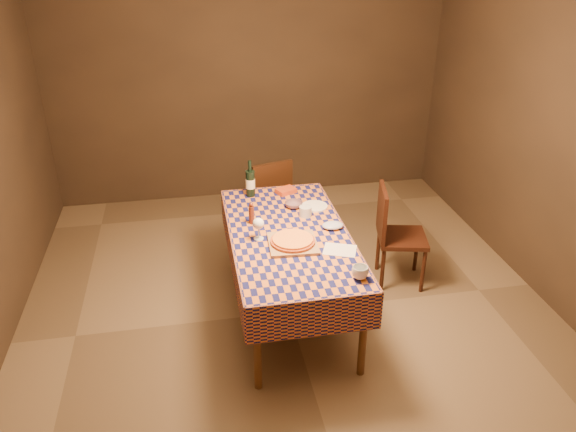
{
  "coord_description": "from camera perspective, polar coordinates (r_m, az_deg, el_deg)",
  "views": [
    {
      "loc": [
        -0.73,
        -3.84,
        2.93
      ],
      "look_at": [
        0.0,
        0.05,
        0.9
      ],
      "focal_mm": 35.0,
      "sensor_mm": 36.0,
      "label": 1
    }
  ],
  "objects": [
    {
      "name": "flour_patch",
      "position": [
        4.26,
        5.29,
        -3.44
      ],
      "size": [
        0.29,
        0.26,
        0.0
      ],
      "primitive_type": "cube",
      "rotation": [
        0.0,
        0.0,
        -0.38
      ],
      "color": "silver",
      "rests_on": "dining_table"
    },
    {
      "name": "takeout_container",
      "position": [
        5.14,
        -0.22,
        2.59
      ],
      "size": [
        0.2,
        0.18,
        0.04
      ],
      "primitive_type": "cube",
      "rotation": [
        0.0,
        0.0,
        0.43
      ],
      "color": "#B53D17",
      "rests_on": "dining_table"
    },
    {
      "name": "tumbler",
      "position": [
        3.92,
        7.34,
        -5.71
      ],
      "size": [
        0.15,
        0.15,
        0.09
      ],
      "primitive_type": "imported",
      "rotation": [
        0.0,
        0.0,
        -0.34
      ],
      "color": "silver",
      "rests_on": "dining_table"
    },
    {
      "name": "white_plate",
      "position": [
        4.89,
        2.71,
        1.01
      ],
      "size": [
        0.26,
        0.26,
        0.01
      ],
      "primitive_type": "cylinder",
      "rotation": [
        0.0,
        0.0,
        -0.13
      ],
      "color": "white",
      "rests_on": "dining_table"
    },
    {
      "name": "pizza",
      "position": [
        4.29,
        0.48,
        -2.49
      ],
      "size": [
        0.44,
        0.44,
        0.03
      ],
      "color": "#A03F1A",
      "rests_on": "cutting_board"
    },
    {
      "name": "room",
      "position": [
        4.22,
        0.13,
        5.14
      ],
      "size": [
        5.0,
        5.1,
        2.7
      ],
      "color": "brown",
      "rests_on": "ground"
    },
    {
      "name": "bowl",
      "position": [
        4.87,
        0.59,
        1.15
      ],
      "size": [
        0.18,
        0.18,
        0.05
      ],
      "primitive_type": "imported",
      "rotation": [
        0.0,
        0.0,
        -0.15
      ],
      "color": "#634653",
      "rests_on": "dining_table"
    },
    {
      "name": "deli_tub",
      "position": [
        4.72,
        1.79,
        0.47
      ],
      "size": [
        0.12,
        0.12,
        0.09
      ],
      "primitive_type": "cylinder",
      "rotation": [
        0.0,
        0.0,
        0.11
      ],
      "color": "#BABFC1",
      "rests_on": "dining_table"
    },
    {
      "name": "pepper_mill",
      "position": [
        4.59,
        -3.73,
        0.23
      ],
      "size": [
        0.06,
        0.06,
        0.19
      ],
      "color": "#511F13",
      "rests_on": "dining_table"
    },
    {
      "name": "wine_bottle",
      "position": [
        5.06,
        -3.85,
        3.39
      ],
      "size": [
        0.11,
        0.11,
        0.34
      ],
      "color": "black",
      "rests_on": "dining_table"
    },
    {
      "name": "cutting_board",
      "position": [
        4.3,
        0.48,
        -2.81
      ],
      "size": [
        0.39,
        0.39,
        0.02
      ],
      "primitive_type": "cube",
      "rotation": [
        0.0,
        0.0,
        -0.06
      ],
      "color": "#9C7449",
      "rests_on": "dining_table"
    },
    {
      "name": "dining_table",
      "position": [
        4.5,
        0.12,
        -2.62
      ],
      "size": [
        0.94,
        1.84,
        0.77
      ],
      "color": "brown",
      "rests_on": "ground"
    },
    {
      "name": "chair_right",
      "position": [
        5.11,
        10.68,
        -1.47
      ],
      "size": [
        0.51,
        0.5,
        0.93
      ],
      "color": "black",
      "rests_on": "ground"
    },
    {
      "name": "wine_glass",
      "position": [
        4.33,
        -3.03,
        -0.85
      ],
      "size": [
        0.09,
        0.09,
        0.18
      ],
      "color": "white",
      "rests_on": "dining_table"
    },
    {
      "name": "chair_far",
      "position": [
        5.65,
        -2.06,
        1.94
      ],
      "size": [
        0.52,
        0.53,
        0.93
      ],
      "color": "black",
      "rests_on": "ground"
    },
    {
      "name": "flour_bag",
      "position": [
        4.55,
        4.57,
        -0.95
      ],
      "size": [
        0.17,
        0.13,
        0.05
      ],
      "primitive_type": "ellipsoid",
      "rotation": [
        0.0,
        0.0,
        -0.01
      ],
      "color": "#A6B0D5",
      "rests_on": "dining_table"
    }
  ]
}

